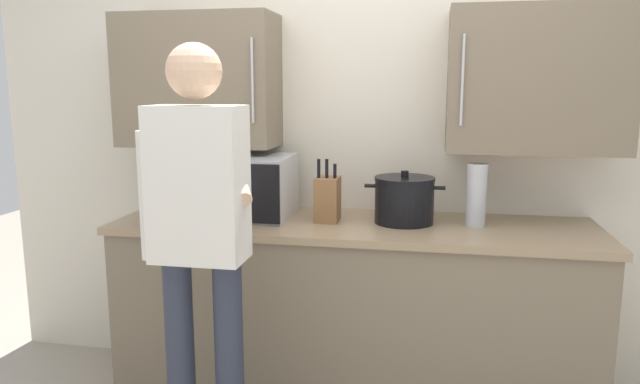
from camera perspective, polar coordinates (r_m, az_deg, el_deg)
The scene contains 7 objects.
back_wall_tiled at distance 3.06m, azimuth 4.10°, elevation 7.59°, with size 4.08×0.44×2.74m.
counter_unit at distance 2.95m, azimuth 3.11°, elevation -11.70°, with size 2.27×0.66×0.92m.
microwave_oven at distance 2.96m, azimuth -8.92°, elevation 0.58°, with size 0.59×0.77×0.30m.
thermos_flask at distance 2.80m, azimuth 14.88°, elevation -0.26°, with size 0.09×0.09×0.29m.
knife_block at distance 2.81m, azimuth 0.73°, elevation -0.64°, with size 0.11×0.15×0.30m.
stock_pot at distance 2.80m, azimuth 8.13°, elevation -0.76°, with size 0.38×0.28×0.25m.
person_figure at distance 2.25m, azimuth -11.55°, elevation -3.69°, with size 0.44×0.56×1.71m.
Camera 1 is at (0.36, -1.89, 1.56)m, focal length 33.12 mm.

